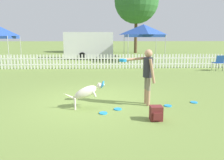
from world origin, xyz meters
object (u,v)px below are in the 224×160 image
at_px(handler_person, 147,71).
at_px(frisbee_far_scatter, 194,102).
at_px(frisbee_midfield, 103,113).
at_px(equipment_trailer, 90,45).
at_px(frisbee_near_dog, 118,109).
at_px(tree_left_grove, 136,1).
at_px(canopy_tent_main, 144,31).
at_px(frisbee_near_handler, 168,106).
at_px(folding_chair_center, 219,61).
at_px(leaping_dog, 87,92).
at_px(backpack_on_grass, 156,113).

height_order(handler_person, frisbee_far_scatter, handler_person).
bearing_deg(frisbee_midfield, equipment_trailer, 94.15).
distance_m(frisbee_near_dog, tree_left_grove, 23.73).
bearing_deg(canopy_tent_main, frisbee_far_scatter, -93.15).
distance_m(frisbee_near_handler, folding_chair_center, 8.37).
height_order(folding_chair_center, equipment_trailer, equipment_trailer).
bearing_deg(frisbee_near_dog, canopy_tent_main, 76.13).
distance_m(handler_person, frisbee_near_handler, 1.19).
height_order(leaping_dog, frisbee_far_scatter, leaping_dog).
distance_m(frisbee_far_scatter, backpack_on_grass, 2.05).
xyz_separation_m(frisbee_midfield, folding_chair_center, (6.94, 7.16, 0.54)).
distance_m(handler_person, tree_left_grove, 22.95).
distance_m(leaping_dog, backpack_on_grass, 2.02).
xyz_separation_m(backpack_on_grass, canopy_tent_main, (2.16, 13.02, 2.32)).
xyz_separation_m(frisbee_near_dog, frisbee_far_scatter, (2.37, 0.53, 0.00)).
xyz_separation_m(frisbee_near_handler, tree_left_grove, (2.54, 22.29, 6.35)).
relative_size(frisbee_near_dog, frisbee_midfield, 1.00).
distance_m(backpack_on_grass, canopy_tent_main, 13.40).
height_order(handler_person, canopy_tent_main, canopy_tent_main).
bearing_deg(frisbee_far_scatter, frisbee_near_handler, -161.46).
bearing_deg(backpack_on_grass, folding_chair_center, 53.56).
height_order(frisbee_near_dog, equipment_trailer, equipment_trailer).
height_order(frisbee_far_scatter, equipment_trailer, equipment_trailer).
bearing_deg(equipment_trailer, canopy_tent_main, -26.42).
height_order(leaping_dog, backpack_on_grass, leaping_dog).
distance_m(handler_person, canopy_tent_main, 12.05).
xyz_separation_m(equipment_trailer, tree_left_grove, (5.50, 7.77, 5.08)).
bearing_deg(frisbee_near_handler, frisbee_far_scatter, 18.54).
xyz_separation_m(frisbee_midfield, equipment_trailer, (-1.09, 15.05, 1.27)).
distance_m(leaping_dog, equipment_trailer, 14.58).
distance_m(leaping_dog, frisbee_near_handler, 2.37).
distance_m(frisbee_far_scatter, equipment_trailer, 14.79).
bearing_deg(handler_person, frisbee_near_dog, 109.01).
relative_size(frisbee_near_dog, folding_chair_center, 0.23).
relative_size(handler_person, canopy_tent_main, 0.54).
distance_m(canopy_tent_main, equipment_trailer, 5.32).
bearing_deg(frisbee_near_handler, folding_chair_center, 52.62).
xyz_separation_m(frisbee_midfield, tree_left_grove, (4.41, 22.82, 6.35)).
height_order(backpack_on_grass, folding_chair_center, folding_chair_center).
distance_m(leaping_dog, frisbee_midfield, 0.81).
bearing_deg(equipment_trailer, backpack_on_grass, -78.26).
bearing_deg(handler_person, canopy_tent_main, -17.43).
distance_m(frisbee_near_handler, frisbee_far_scatter, 0.95).
xyz_separation_m(frisbee_far_scatter, equipment_trailer, (-3.86, 14.22, 1.27)).
distance_m(backpack_on_grass, folding_chair_center, 9.58).
bearing_deg(frisbee_near_dog, frisbee_midfield, -142.88).
relative_size(frisbee_near_handler, folding_chair_center, 0.23).
height_order(frisbee_far_scatter, folding_chair_center, folding_chair_center).
relative_size(handler_person, frisbee_far_scatter, 7.57).
height_order(leaping_dog, canopy_tent_main, canopy_tent_main).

